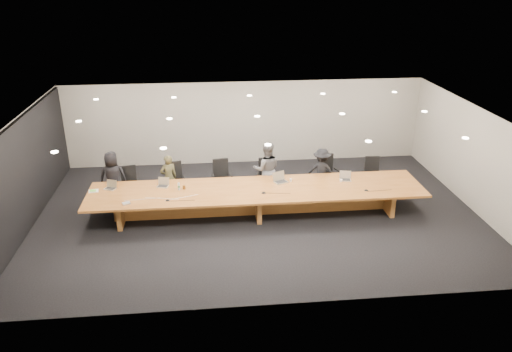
{
  "coord_description": "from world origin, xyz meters",
  "views": [
    {
      "loc": [
        -1.28,
        -12.15,
        6.27
      ],
      "look_at": [
        0.0,
        0.3,
        1.0
      ],
      "focal_mm": 35.0,
      "sensor_mm": 36.0,
      "label": 1
    }
  ],
  "objects_px": {
    "paper_cup_far": "(341,181)",
    "av_box": "(126,203)",
    "chair_left": "(176,181)",
    "chair_mid_right": "(267,177)",
    "person_b": "(169,177)",
    "laptop_a": "(110,185)",
    "conference_table": "(257,197)",
    "laptop_d": "(281,178)",
    "amber_mug": "(184,187)",
    "mic_left": "(167,200)",
    "person_a": "(113,178)",
    "paper_cup_near": "(291,180)",
    "mic_center": "(264,192)",
    "person_d": "(321,171)",
    "mic_right": "(366,190)",
    "chair_far_right": "(373,174)",
    "laptop_e": "(346,176)",
    "chair_far_left": "(130,184)",
    "chair_right": "(329,173)",
    "laptop_b": "(162,183)",
    "water_bottle": "(179,186)",
    "chair_mid_left": "(222,178)",
    "person_c": "(267,169)"
  },
  "relations": [
    {
      "from": "laptop_d",
      "to": "mic_right",
      "type": "height_order",
      "value": "laptop_d"
    },
    {
      "from": "mic_left",
      "to": "person_a",
      "type": "bearing_deg",
      "value": 134.65
    },
    {
      "from": "mic_right",
      "to": "person_b",
      "type": "bearing_deg",
      "value": 163.13
    },
    {
      "from": "chair_far_right",
      "to": "paper_cup_near",
      "type": "height_order",
      "value": "chair_far_right"
    },
    {
      "from": "chair_mid_right",
      "to": "person_b",
      "type": "distance_m",
      "value": 2.87
    },
    {
      "from": "chair_far_left",
      "to": "chair_right",
      "type": "xyz_separation_m",
      "value": [
        5.86,
        0.12,
        0.04
      ]
    },
    {
      "from": "mic_center",
      "to": "person_d",
      "type": "bearing_deg",
      "value": 37.58
    },
    {
      "from": "laptop_d",
      "to": "paper_cup_near",
      "type": "xyz_separation_m",
      "value": [
        0.28,
        0.03,
        -0.1
      ]
    },
    {
      "from": "laptop_a",
      "to": "chair_mid_right",
      "type": "bearing_deg",
      "value": 34.88
    },
    {
      "from": "paper_cup_near",
      "to": "laptop_b",
      "type": "bearing_deg",
      "value": 179.89
    },
    {
      "from": "paper_cup_far",
      "to": "av_box",
      "type": "distance_m",
      "value": 5.81
    },
    {
      "from": "person_c",
      "to": "av_box",
      "type": "xyz_separation_m",
      "value": [
        -3.78,
        -1.75,
        -0.06
      ]
    },
    {
      "from": "mic_right",
      "to": "laptop_e",
      "type": "bearing_deg",
      "value": 117.1
    },
    {
      "from": "chair_mid_left",
      "to": "laptop_b",
      "type": "distance_m",
      "value": 1.91
    },
    {
      "from": "chair_right",
      "to": "chair_far_right",
      "type": "distance_m",
      "value": 1.3
    },
    {
      "from": "amber_mug",
      "to": "mic_left",
      "type": "relative_size",
      "value": 0.94
    },
    {
      "from": "laptop_d",
      "to": "amber_mug",
      "type": "height_order",
      "value": "laptop_d"
    },
    {
      "from": "person_d",
      "to": "laptop_b",
      "type": "height_order",
      "value": "person_d"
    },
    {
      "from": "chair_mid_right",
      "to": "person_a",
      "type": "distance_m",
      "value": 4.42
    },
    {
      "from": "chair_far_right",
      "to": "laptop_a",
      "type": "xyz_separation_m",
      "value": [
        -7.56,
        -0.86,
        0.35
      ]
    },
    {
      "from": "laptop_e",
      "to": "av_box",
      "type": "distance_m",
      "value": 5.96
    },
    {
      "from": "laptop_b",
      "to": "conference_table",
      "type": "bearing_deg",
      "value": 5.03
    },
    {
      "from": "person_b",
      "to": "laptop_a",
      "type": "height_order",
      "value": "person_b"
    },
    {
      "from": "chair_far_left",
      "to": "mic_left",
      "type": "distance_m",
      "value": 2.09
    },
    {
      "from": "chair_mid_right",
      "to": "person_a",
      "type": "xyz_separation_m",
      "value": [
        -4.41,
        -0.15,
        0.23
      ]
    },
    {
      "from": "chair_far_right",
      "to": "paper_cup_far",
      "type": "xyz_separation_m",
      "value": [
        -1.25,
        -1.01,
        0.27
      ]
    },
    {
      "from": "av_box",
      "to": "mic_center",
      "type": "xyz_separation_m",
      "value": [
        3.52,
        0.29,
        0.0
      ]
    },
    {
      "from": "conference_table",
      "to": "laptop_a",
      "type": "relative_size",
      "value": 30.48
    },
    {
      "from": "chair_mid_right",
      "to": "paper_cup_far",
      "type": "distance_m",
      "value": 2.23
    },
    {
      "from": "laptop_a",
      "to": "laptop_d",
      "type": "height_order",
      "value": "laptop_d"
    },
    {
      "from": "water_bottle",
      "to": "chair_far_right",
      "type": "bearing_deg",
      "value": 10.91
    },
    {
      "from": "conference_table",
      "to": "paper_cup_far",
      "type": "distance_m",
      "value": 2.4
    },
    {
      "from": "paper_cup_far",
      "to": "paper_cup_near",
      "type": "bearing_deg",
      "value": 173.17
    },
    {
      "from": "chair_mid_left",
      "to": "mic_left",
      "type": "bearing_deg",
      "value": -137.25
    },
    {
      "from": "av_box",
      "to": "mic_right",
      "type": "distance_m",
      "value": 6.27
    },
    {
      "from": "person_b",
      "to": "laptop_b",
      "type": "xyz_separation_m",
      "value": [
        -0.11,
        -0.81,
        0.19
      ]
    },
    {
      "from": "conference_table",
      "to": "laptop_e",
      "type": "distance_m",
      "value": 2.56
    },
    {
      "from": "chair_mid_right",
      "to": "mic_right",
      "type": "xyz_separation_m",
      "value": [
        2.46,
        -1.71,
        0.22
      ]
    },
    {
      "from": "chair_left",
      "to": "chair_mid_right",
      "type": "xyz_separation_m",
      "value": [
        2.66,
        0.09,
        -0.01
      ]
    },
    {
      "from": "conference_table",
      "to": "person_b",
      "type": "height_order",
      "value": "person_b"
    },
    {
      "from": "paper_cup_far",
      "to": "av_box",
      "type": "height_order",
      "value": "paper_cup_far"
    },
    {
      "from": "chair_far_right",
      "to": "mic_left",
      "type": "xyz_separation_m",
      "value": [
        -5.98,
        -1.74,
        0.25
      ]
    },
    {
      "from": "person_b",
      "to": "mic_right",
      "type": "relative_size",
      "value": 12.18
    },
    {
      "from": "mic_right",
      "to": "chair_far_right",
      "type": "bearing_deg",
      "value": 66.05
    },
    {
      "from": "paper_cup_far",
      "to": "mic_center",
      "type": "xyz_separation_m",
      "value": [
        -2.23,
        -0.52,
        -0.02
      ]
    },
    {
      "from": "person_a",
      "to": "mic_center",
      "type": "relative_size",
      "value": 12.06
    },
    {
      "from": "chair_left",
      "to": "mic_center",
      "type": "relative_size",
      "value": 8.68
    },
    {
      "from": "mic_right",
      "to": "person_d",
      "type": "bearing_deg",
      "value": 118.94
    },
    {
      "from": "laptop_a",
      "to": "laptop_d",
      "type": "relative_size",
      "value": 0.82
    },
    {
      "from": "chair_mid_right",
      "to": "mic_center",
      "type": "relative_size",
      "value": 8.51
    }
  ]
}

